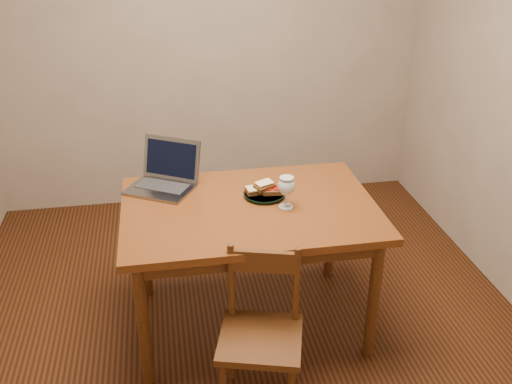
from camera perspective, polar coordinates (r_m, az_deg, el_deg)
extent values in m
cube|color=black|center=(3.34, -1.41, -12.85)|extent=(3.20, 3.20, 0.02)
cube|color=gray|center=(4.25, -5.01, 15.55)|extent=(3.20, 0.02, 2.60)
cube|color=gray|center=(1.30, 8.97, -12.71)|extent=(3.20, 0.02, 2.60)
cube|color=#522A0D|center=(2.93, -0.66, -1.71)|extent=(1.30, 0.90, 0.04)
cylinder|color=#391E0B|center=(2.81, -11.20, -12.88)|extent=(0.06, 0.06, 0.70)
cylinder|color=#391E0B|center=(2.97, 11.68, -10.43)|extent=(0.06, 0.06, 0.70)
cylinder|color=#391E0B|center=(3.41, -11.17, -5.02)|extent=(0.06, 0.06, 0.70)
cylinder|color=#391E0B|center=(3.55, 7.53, -3.40)|extent=(0.06, 0.06, 0.70)
cube|color=#391E0B|center=(2.64, 0.45, -14.51)|extent=(0.45, 0.44, 0.04)
cube|color=#391E0B|center=(2.55, 0.79, -6.96)|extent=(0.29, 0.11, 0.11)
cylinder|color=black|center=(3.01, 0.84, -0.26)|extent=(0.22, 0.22, 0.02)
cube|color=slate|center=(3.11, -9.61, 0.24)|extent=(0.41, 0.37, 0.02)
cube|color=slate|center=(3.19, -8.45, 3.34)|extent=(0.33, 0.23, 0.23)
cube|color=black|center=(3.19, -8.45, 3.34)|extent=(0.28, 0.19, 0.19)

